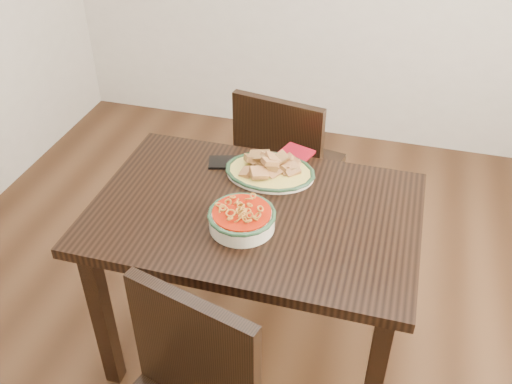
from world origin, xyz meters
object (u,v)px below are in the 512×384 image
(dining_table, at_px, (255,231))
(noodle_bowl, at_px, (242,217))
(chair_far, at_px, (285,165))
(fish_plate, at_px, (270,165))
(smartphone, at_px, (230,162))

(dining_table, height_order, noodle_bowl, noodle_bowl)
(chair_far, distance_m, fish_plate, 0.54)
(fish_plate, distance_m, smartphone, 0.18)
(chair_far, height_order, fish_plate, chair_far)
(chair_far, bearing_deg, noodle_bowl, 101.89)
(fish_plate, bearing_deg, noodle_bowl, -92.14)
(dining_table, bearing_deg, smartphone, 124.55)
(chair_far, bearing_deg, fish_plate, 104.76)
(fish_plate, distance_m, noodle_bowl, 0.33)
(dining_table, xyz_separation_m, fish_plate, (-0.00, 0.22, 0.15))
(chair_far, bearing_deg, smartphone, 81.87)
(fish_plate, relative_size, smartphone, 2.10)
(chair_far, relative_size, fish_plate, 2.59)
(dining_table, bearing_deg, noodle_bowl, -97.23)
(dining_table, bearing_deg, fish_plate, 90.33)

